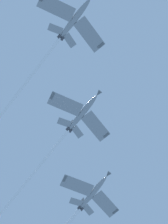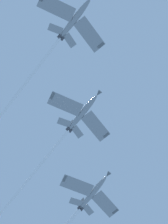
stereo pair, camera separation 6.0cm
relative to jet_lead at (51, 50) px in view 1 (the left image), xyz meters
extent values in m
ellipsoid|color=gray|center=(2.69, 8.89, 2.81)|extent=(4.98, 11.84, 4.76)
ellipsoid|color=black|center=(3.23, 10.65, 3.98)|extent=(1.81, 3.10, 1.67)
cube|color=gray|center=(-2.59, 9.72, 2.48)|extent=(9.16, 3.95, 1.23)
cube|color=#595E60|center=(-6.61, 10.60, 2.51)|extent=(0.79, 1.79, 0.63)
cube|color=gray|center=(7.55, 6.65, 2.48)|extent=(9.52, 7.63, 1.23)
cube|color=gray|center=(-0.88, 4.97, 1.37)|extent=(3.63, 1.84, 0.67)
cube|color=gray|center=(3.49, 3.65, 1.37)|extent=(3.97, 3.51, 0.67)
cube|color=#595E60|center=(1.24, 4.11, 2.76)|extent=(1.07, 3.02, 3.37)
cylinder|color=#38383D|center=(0.66, 3.73, 1.04)|extent=(1.11, 1.37, 1.05)
cylinder|color=#38383D|center=(1.52, 3.47, 1.04)|extent=(1.11, 1.37, 1.05)
cylinder|color=white|center=(-4.87, -16.06, -5.14)|extent=(12.62, 39.40, 12.99)
ellipsoid|color=gray|center=(-18.85, -2.90, -1.13)|extent=(4.98, 11.91, 4.34)
cone|color=#595E60|center=(-16.98, 3.31, 0.56)|extent=(1.68, 2.12, 1.56)
ellipsoid|color=black|center=(-18.31, -1.09, -0.02)|extent=(1.81, 3.10, 1.58)
cube|color=gray|center=(-24.14, -2.08, -1.43)|extent=(9.16, 3.97, 1.10)
cube|color=#595E60|center=(-28.16, -1.21, -1.39)|extent=(0.79, 1.80, 0.57)
cube|color=gray|center=(-13.99, -5.14, -1.43)|extent=(9.54, 7.64, 1.10)
cube|color=#595E60|center=(-10.16, -6.63, -1.39)|extent=(1.51, 1.88, 0.57)
cube|color=gray|center=(-22.43, -6.87, -2.39)|extent=(3.64, 1.86, 0.61)
cube|color=gray|center=(-18.06, -8.19, -2.39)|extent=(3.97, 3.52, 0.61)
cube|color=#595E60|center=(-20.29, -7.68, -0.98)|extent=(1.05, 2.95, 3.31)
cylinder|color=#38383D|center=(-20.89, -8.12, -2.69)|extent=(1.10, 1.35, 1.03)
cylinder|color=#38383D|center=(-20.03, -8.38, -2.69)|extent=(1.10, 1.35, 1.03)
cylinder|color=white|center=(-26.53, -28.36, -8.15)|extent=(12.86, 40.29, 11.63)
ellipsoid|color=gray|center=(-39.77, -12.93, -6.21)|extent=(5.04, 11.85, 4.63)
cone|color=#595E60|center=(-37.87, -6.78, -4.36)|extent=(1.70, 2.14, 1.60)
ellipsoid|color=black|center=(-39.22, -11.16, -5.05)|extent=(1.82, 3.10, 1.64)
cube|color=gray|center=(-45.05, -12.08, -6.53)|extent=(9.18, 4.00, 1.19)
cube|color=#595E60|center=(-49.06, -11.18, -6.50)|extent=(0.80, 1.80, 0.61)
cube|color=gray|center=(-34.92, -15.21, -6.53)|extent=(9.52, 7.66, 1.19)
cube|color=#595E60|center=(-31.10, -16.72, -6.50)|extent=(1.51, 1.87, 0.61)
cube|color=gray|center=(-43.36, -16.85, -7.59)|extent=(3.63, 1.83, 0.65)
cube|color=gray|center=(-39.01, -18.20, -7.59)|extent=(3.96, 3.52, 0.65)
cube|color=#595E60|center=(-41.24, -17.71, -6.19)|extent=(1.08, 3.00, 3.35)
cylinder|color=#38383D|center=(-41.83, -18.10, -7.91)|extent=(1.11, 1.37, 1.05)
cylinder|color=#38383D|center=(-40.98, -18.37, -7.91)|extent=(1.11, 1.37, 1.05)
camera|label=1|loc=(28.74, 28.39, -101.09)|focal=69.44mm
camera|label=2|loc=(28.77, 28.34, -101.09)|focal=69.44mm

